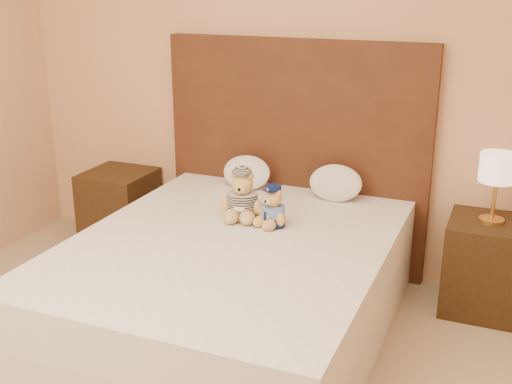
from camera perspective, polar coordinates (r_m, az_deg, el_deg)
bed at (r=3.50m, az=-2.20°, el=-8.40°), size 1.60×2.00×0.55m
headboard at (r=4.20m, az=3.48°, el=3.25°), size 1.75×0.08×1.50m
nightstand_left at (r=4.72m, az=-11.99°, el=-1.45°), size 0.45×0.45×0.55m
nightstand_right at (r=3.96m, az=19.73°, el=-6.21°), size 0.45×0.45×0.55m
lamp at (r=3.76m, az=20.68°, el=1.75°), size 0.20×0.20×0.40m
teddy_police at (r=3.53m, az=1.54°, el=-1.25°), size 0.26×0.26×0.23m
teddy_prisoner at (r=3.62m, az=-1.24°, el=-0.27°), size 0.30×0.29×0.29m
pillow_left at (r=4.16m, az=-0.85°, el=1.89°), size 0.32×0.21×0.23m
pillow_right at (r=3.97m, az=7.08°, el=0.95°), size 0.33×0.21×0.23m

